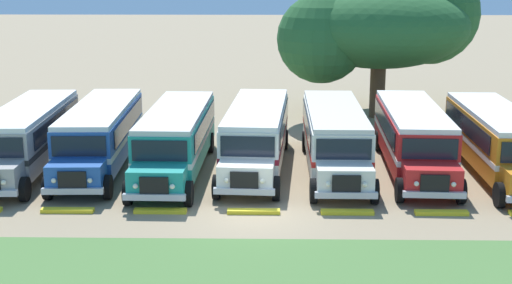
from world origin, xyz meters
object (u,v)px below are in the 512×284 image
parked_bus_slot_0 (28,134)px  parked_bus_slot_1 (100,133)px  parked_bus_slot_2 (176,137)px  parked_bus_slot_4 (335,136)px  parked_bus_slot_3 (256,133)px  parked_bus_slot_6 (497,138)px  broad_shade_tree (381,23)px  parked_bus_slot_5 (413,135)px

parked_bus_slot_0 → parked_bus_slot_1: (3.27, 0.34, 0.00)m
parked_bus_slot_2 → parked_bus_slot_4: 7.22m
parked_bus_slot_0 → parked_bus_slot_3: same height
parked_bus_slot_2 → parked_bus_slot_3: size_ratio=0.99×
parked_bus_slot_4 → parked_bus_slot_6: size_ratio=1.00×
parked_bus_slot_1 → parked_bus_slot_4: 10.83m
broad_shade_tree → parked_bus_slot_4: bearing=-107.1°
parked_bus_slot_1 → parked_bus_slot_3: same height
parked_bus_slot_1 → parked_bus_slot_6: 18.08m
parked_bus_slot_6 → broad_shade_tree: 13.96m
parked_bus_slot_1 → parked_bus_slot_4: size_ratio=1.00×
parked_bus_slot_3 → parked_bus_slot_4: 3.61m
parked_bus_slot_0 → parked_bus_slot_1: same height
parked_bus_slot_1 → parked_bus_slot_5: bearing=87.4°
parked_bus_slot_0 → parked_bus_slot_5: 17.69m
parked_bus_slot_1 → broad_shade_tree: 19.50m
parked_bus_slot_2 → parked_bus_slot_4: (7.21, 0.38, 0.00)m
parked_bus_slot_3 → parked_bus_slot_6: 10.86m
parked_bus_slot_5 → parked_bus_slot_2: bearing=-84.9°
parked_bus_slot_1 → parked_bus_slot_5: 14.41m
broad_shade_tree → parked_bus_slot_6: bearing=-75.2°
parked_bus_slot_1 → parked_bus_slot_4: bearing=86.5°
parked_bus_slot_1 → parked_bus_slot_4: same height
parked_bus_slot_6 → parked_bus_slot_0: bearing=-89.8°
parked_bus_slot_4 → broad_shade_tree: 13.70m
parked_bus_slot_0 → parked_bus_slot_4: (14.10, 0.03, 0.00)m
parked_bus_slot_2 → broad_shade_tree: 17.45m
parked_bus_slot_1 → parked_bus_slot_3: (7.23, 0.06, 0.00)m
parked_bus_slot_3 → parked_bus_slot_2: bearing=-74.7°
parked_bus_slot_1 → broad_shade_tree: (14.65, 12.18, 4.13)m
parked_bus_slot_3 → broad_shade_tree: size_ratio=0.88×
parked_bus_slot_6 → broad_shade_tree: bearing=-164.0°
parked_bus_slot_3 → broad_shade_tree: broad_shade_tree is taller
parked_bus_slot_0 → broad_shade_tree: (17.93, 12.52, 4.13)m
parked_bus_slot_0 → parked_bus_slot_6: size_ratio=1.00×
parked_bus_slot_3 → parked_bus_slot_5: 7.19m
parked_bus_slot_1 → parked_bus_slot_6: (18.06, -0.71, 0.00)m
parked_bus_slot_6 → parked_bus_slot_5: bearing=-96.8°
parked_bus_slot_1 → parked_bus_slot_2: same height
parked_bus_slot_1 → parked_bus_slot_5: (14.41, -0.19, 0.00)m
parked_bus_slot_3 → broad_shade_tree: (7.42, 12.12, 4.13)m
parked_bus_slot_3 → parked_bus_slot_5: size_ratio=1.00×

